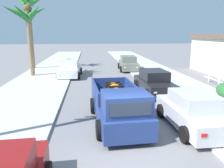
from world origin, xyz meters
name	(u,v)px	position (x,y,z in m)	size (l,w,h in m)	color
ground_plane	(130,159)	(0.00, 0.00, 0.00)	(160.00, 160.00, 0.00)	slate
sidewalk_left	(40,82)	(-5.26, 12.00, 0.06)	(4.81, 60.00, 0.12)	beige
sidewalk_right	(165,79)	(5.26, 12.00, 0.06)	(4.81, 60.00, 0.12)	beige
curb_left	(52,82)	(-4.26, 12.00, 0.05)	(0.16, 60.00, 0.10)	silver
curb_right	(154,80)	(4.26, 12.00, 0.05)	(0.16, 60.00, 0.10)	silver
pickup_truck	(118,106)	(0.00, 2.93, 0.81)	(2.44, 5.32, 1.80)	navy
car_left_near	(193,111)	(3.07, 2.20, 0.71)	(2.11, 4.30, 1.54)	silver
car_right_near	(154,83)	(3.05, 7.90, 0.71)	(2.14, 4.31, 1.54)	black
car_right_mid	(70,69)	(-3.02, 14.47, 0.71)	(2.15, 4.31, 1.54)	silver
car_left_far	(128,64)	(2.99, 17.55, 0.71)	(2.16, 4.32, 1.54)	slate
palm_tree_right_fore	(29,3)	(-7.38, 19.30, 7.03)	(3.95, 3.65, 8.22)	#846B4C
palm_tree_left_mid	(27,17)	(-6.50, 14.63, 5.27)	(3.69, 3.62, 6.39)	#846B4C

